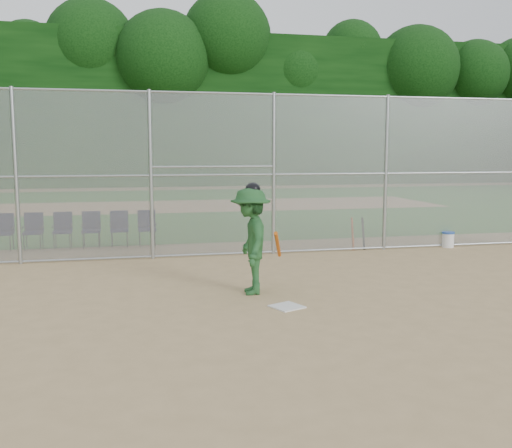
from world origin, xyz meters
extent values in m
plane|color=tan|center=(0.00, 0.00, 0.00)|extent=(100.00, 100.00, 0.00)
plane|color=#25641E|center=(0.00, 18.00, 0.01)|extent=(100.00, 100.00, 0.00)
plane|color=tan|center=(0.00, 18.00, 0.01)|extent=(24.00, 24.00, 0.00)
cube|color=gray|center=(0.00, 5.00, 2.00)|extent=(16.00, 0.02, 4.00)
cylinder|color=#9EA3A8|center=(0.00, 5.00, 3.95)|extent=(16.00, 0.05, 0.05)
cube|color=black|center=(0.00, 35.00, 5.50)|extent=(80.00, 5.00, 11.00)
cube|color=silver|center=(0.01, 0.14, 0.01)|extent=(0.61, 0.61, 0.02)
imported|color=#205226|center=(-0.38, 1.20, 0.97)|extent=(0.84, 1.32, 1.94)
ellipsoid|color=black|center=(-0.38, 1.20, 1.91)|extent=(0.27, 0.30, 0.23)
cylinder|color=#D15A13|center=(0.02, 0.80, 0.95)|extent=(0.31, 0.70, 0.56)
cylinder|color=white|center=(5.83, 4.94, 0.19)|extent=(0.31, 0.31, 0.37)
cylinder|color=#244A9E|center=(5.83, 4.94, 0.40)|extent=(0.33, 0.33, 0.05)
cylinder|color=#D84C14|center=(3.17, 5.13, 0.42)|extent=(0.06, 0.22, 0.85)
cylinder|color=black|center=(3.47, 5.13, 0.42)|extent=(0.06, 0.25, 0.84)
camera|label=1|loc=(-2.48, -8.75, 2.59)|focal=40.00mm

